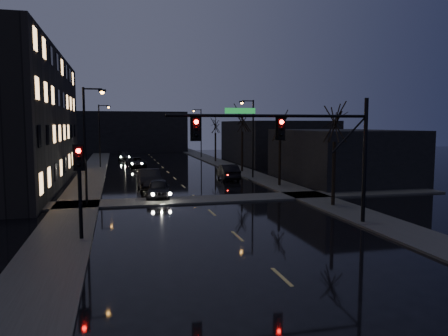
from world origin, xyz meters
TOP-DOWN VIEW (x-y plane):
  - ground at (0.00, 0.00)m, footprint 160.00×160.00m
  - sidewalk_left at (-8.50, 35.00)m, footprint 3.00×140.00m
  - sidewalk_right at (8.50, 35.00)m, footprint 3.00×140.00m
  - sidewalk_cross at (0.00, 18.50)m, footprint 40.00×3.00m
  - commercial_right_near at (15.50, 26.00)m, footprint 10.00×14.00m
  - commercial_right_far at (17.00, 48.00)m, footprint 12.00×18.00m
  - far_block at (-3.00, 78.00)m, footprint 22.00×10.00m
  - signal_mast at (3.85, 9.00)m, footprint 11.11×0.41m
  - signal_pole_left at (-7.50, 8.99)m, footprint 0.35×0.41m
  - tree_near at (8.40, 14.00)m, footprint 3.52×3.52m
  - tree_mid_a at (8.40, 24.00)m, footprint 3.30×3.30m
  - tree_mid_b at (8.40, 36.00)m, footprint 3.74×3.74m
  - tree_far at (8.40, 50.00)m, footprint 3.43×3.43m
  - streetlight_l_near at (-7.58, 18.00)m, footprint 1.53×0.28m
  - streetlight_l_far at (-7.58, 45.00)m, footprint 1.53×0.28m
  - streetlight_r_mid at (7.58, 30.00)m, footprint 1.53×0.28m
  - streetlight_r_far at (7.58, 58.00)m, footprint 1.53×0.28m
  - oncoming_car_a at (-2.76, 20.28)m, footprint 2.24×4.45m
  - oncoming_car_b at (-3.09, 25.22)m, footprint 1.95×5.20m
  - oncoming_car_c at (-3.31, 44.94)m, footprint 2.78×4.94m
  - oncoming_car_d at (-4.53, 56.64)m, footprint 2.28×4.65m
  - lead_car at (5.06, 29.63)m, footprint 1.86×4.79m

SIDE VIEW (x-z plane):
  - ground at x=0.00m, z-range 0.00..0.00m
  - sidewalk_left at x=-8.50m, z-range 0.00..0.12m
  - sidewalk_right at x=8.50m, z-range 0.00..0.12m
  - sidewalk_cross at x=0.00m, z-range 0.00..0.12m
  - oncoming_car_d at x=-4.53m, z-range 0.00..1.30m
  - oncoming_car_c at x=-3.31m, z-range 0.00..1.30m
  - oncoming_car_a at x=-2.76m, z-range 0.00..1.45m
  - lead_car at x=5.06m, z-range 0.00..1.55m
  - oncoming_car_b at x=-3.09m, z-range 0.00..1.70m
  - commercial_right_near at x=15.50m, z-range 0.00..5.00m
  - commercial_right_far at x=17.00m, z-range 0.00..6.00m
  - signal_pole_left at x=-7.50m, z-range 0.75..5.27m
  - far_block at x=-3.00m, z-range 0.00..8.00m
  - streetlight_l_near at x=-7.58m, z-range 0.77..8.77m
  - streetlight_l_far at x=-7.58m, z-range 0.77..8.77m
  - streetlight_r_mid at x=7.58m, z-range 0.77..8.77m
  - streetlight_r_far at x=7.58m, z-range 0.77..8.77m
  - signal_mast at x=3.85m, z-range 1.37..8.37m
  - tree_mid_a at x=8.40m, z-range 2.04..9.61m
  - tree_far at x=8.40m, z-range 2.12..10.00m
  - tree_near at x=8.40m, z-range 2.18..10.26m
  - tree_mid_b at x=8.40m, z-range 2.32..10.90m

